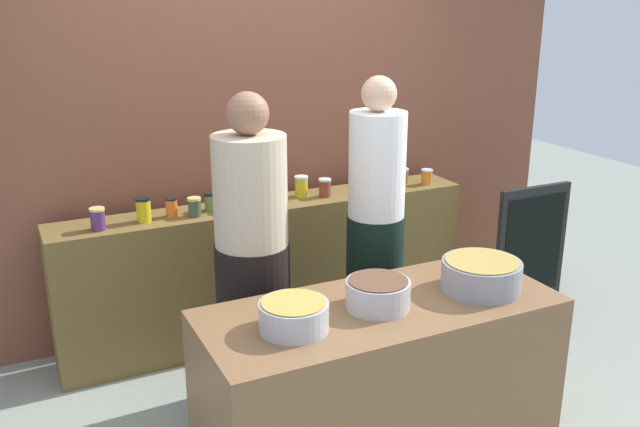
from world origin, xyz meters
TOP-DOWN VIEW (x-y plane):
  - ground at (0.00, 0.00)m, footprint 12.00×12.00m
  - storefront_wall at (0.00, 1.45)m, footprint 4.80×0.12m
  - display_shelf at (0.00, 1.10)m, footprint 2.70×0.36m
  - prep_table at (0.00, -0.30)m, footprint 1.70×0.70m
  - preserve_jar_0 at (-1.05, 1.03)m, footprint 0.09×0.09m
  - preserve_jar_1 at (-0.79, 1.07)m, footprint 0.09×0.09m
  - preserve_jar_2 at (-0.62, 1.09)m, footprint 0.07×0.07m
  - preserve_jar_3 at (-0.49, 1.03)m, footprint 0.08×0.08m
  - preserve_jar_4 at (-0.37, 1.10)m, footprint 0.08×0.08m
  - preserve_jar_5 at (-0.21, 1.04)m, footprint 0.09×0.09m
  - preserve_jar_6 at (0.07, 1.16)m, footprint 0.09×0.09m
  - preserve_jar_7 at (0.25, 1.14)m, footprint 0.09×0.09m
  - preserve_jar_8 at (0.38, 1.07)m, footprint 0.08×0.08m
  - preserve_jar_9 at (0.81, 1.14)m, footprint 0.09×0.09m
  - preserve_jar_10 at (1.02, 1.13)m, footprint 0.08×0.08m
  - preserve_jar_11 at (1.15, 1.04)m, footprint 0.08×0.08m
  - cooking_pot_left at (-0.46, -0.34)m, footprint 0.30×0.30m
  - cooking_pot_center at (-0.03, -0.31)m, footprint 0.30×0.30m
  - cooking_pot_right at (0.52, -0.36)m, footprint 0.39×0.39m
  - cook_with_tongs at (-0.38, 0.37)m, footprint 0.39×0.39m
  - cook_in_cap at (0.38, 0.41)m, footprint 0.33×0.33m
  - chalkboard_sign at (1.74, 0.59)m, footprint 0.58×0.05m

SIDE VIEW (x-z plane):
  - ground at x=0.00m, z-range 0.00..0.00m
  - prep_table at x=0.00m, z-range 0.00..0.79m
  - display_shelf at x=0.00m, z-range 0.00..0.90m
  - chalkboard_sign at x=1.74m, z-range 0.01..0.93m
  - cook_with_tongs at x=-0.38m, z-range -0.09..1.63m
  - cook_in_cap at x=0.38m, z-range -0.07..1.68m
  - cooking_pot_left at x=-0.46m, z-range 0.79..0.92m
  - cooking_pot_center at x=-0.03m, z-range 0.79..0.93m
  - cooking_pot_right at x=0.52m, z-range 0.79..0.94m
  - preserve_jar_11 at x=1.15m, z-range 0.90..1.01m
  - preserve_jar_10 at x=1.02m, z-range 0.90..1.01m
  - preserve_jar_4 at x=-0.37m, z-range 0.90..1.02m
  - preserve_jar_2 at x=-0.62m, z-range 0.90..1.02m
  - preserve_jar_3 at x=-0.49m, z-range 0.90..1.02m
  - preserve_jar_9 at x=0.81m, z-range 0.90..1.02m
  - preserve_jar_8 at x=0.38m, z-range 0.90..1.02m
  - preserve_jar_0 at x=-1.05m, z-range 0.90..1.03m
  - preserve_jar_5 at x=-0.21m, z-range 0.90..1.04m
  - preserve_jar_7 at x=0.25m, z-range 0.90..1.04m
  - preserve_jar_6 at x=0.07m, z-range 0.90..1.04m
  - preserve_jar_1 at x=-0.79m, z-range 0.90..1.05m
  - storefront_wall at x=0.00m, z-range 0.00..3.00m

